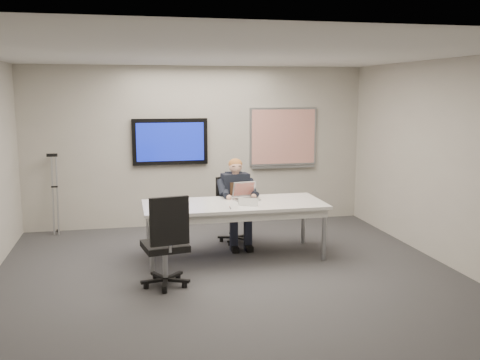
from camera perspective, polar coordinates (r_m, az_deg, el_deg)
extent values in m
cube|color=#363639|center=(6.88, -0.86, -10.61)|extent=(6.00, 6.00, 0.02)
cube|color=silver|center=(6.48, -0.92, 13.33)|extent=(6.00, 6.00, 0.02)
cube|color=#A9A599|center=(9.48, -4.46, 3.58)|extent=(6.00, 0.02, 2.80)
cube|color=#A9A599|center=(3.70, 8.31, -5.67)|extent=(6.00, 0.02, 2.80)
cube|color=#A9A599|center=(7.70, 21.57, 1.61)|extent=(0.02, 6.00, 2.80)
cube|color=silver|center=(7.62, -0.63, -2.62)|extent=(2.57, 1.07, 0.04)
cube|color=silver|center=(7.64, -0.63, -3.24)|extent=(2.46, 0.97, 0.11)
cylinder|color=#93969B|center=(7.14, -9.40, -6.85)|extent=(0.06, 0.06, 0.75)
cylinder|color=#93969B|center=(7.62, 8.96, -5.78)|extent=(0.06, 0.06, 0.75)
cylinder|color=#93969B|center=(8.00, -9.74, -5.08)|extent=(0.06, 0.06, 0.75)
cylinder|color=#93969B|center=(8.44, 6.76, -4.24)|extent=(0.06, 0.06, 0.75)
cube|color=black|center=(9.36, -7.46, 4.08)|extent=(1.30, 0.08, 0.80)
cube|color=navy|center=(9.32, -7.44, 4.05)|extent=(1.16, 0.01, 0.66)
cube|color=#93969B|center=(9.77, 4.63, 4.64)|extent=(1.25, 0.04, 1.05)
cube|color=silver|center=(9.75, 4.67, 4.63)|extent=(1.18, 0.01, 0.98)
cube|color=#93969B|center=(9.80, 4.64, 1.41)|extent=(1.18, 0.05, 0.04)
cylinder|color=#93969B|center=(8.47, -0.55, -4.82)|extent=(0.06, 0.06, 0.35)
cube|color=black|center=(8.43, -0.55, -3.66)|extent=(0.58, 0.58, 0.07)
cube|color=black|center=(8.54, -1.34, -1.28)|extent=(0.40, 0.20, 0.51)
cylinder|color=#93969B|center=(6.65, -7.98, -8.62)|extent=(0.07, 0.07, 0.40)
cube|color=black|center=(6.59, -8.02, -6.98)|extent=(0.59, 0.59, 0.08)
cube|color=black|center=(6.27, -7.54, -4.37)|extent=(0.47, 0.14, 0.57)
cube|color=black|center=(8.33, -0.51, -1.24)|extent=(0.44, 0.28, 0.57)
cube|color=#362316|center=(8.21, -0.34, -1.20)|extent=(0.22, 0.04, 0.28)
sphere|color=#DDA387|center=(8.24, -0.48, 1.48)|extent=(0.21, 0.21, 0.21)
ellipsoid|color=brown|center=(8.25, -0.50, 1.70)|extent=(0.22, 0.22, 0.18)
cube|color=#ABAAAD|center=(7.80, 0.70, -2.09)|extent=(0.40, 0.31, 0.02)
cube|color=black|center=(7.79, 0.72, -2.03)|extent=(0.33, 0.23, 0.00)
cube|color=#ABAAAD|center=(7.94, 0.44, -0.98)|extent=(0.37, 0.15, 0.23)
cube|color=red|center=(7.93, 0.45, -0.97)|extent=(0.32, 0.12, 0.20)
cylinder|color=black|center=(7.28, -1.06, -2.97)|extent=(0.02, 0.15, 0.01)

